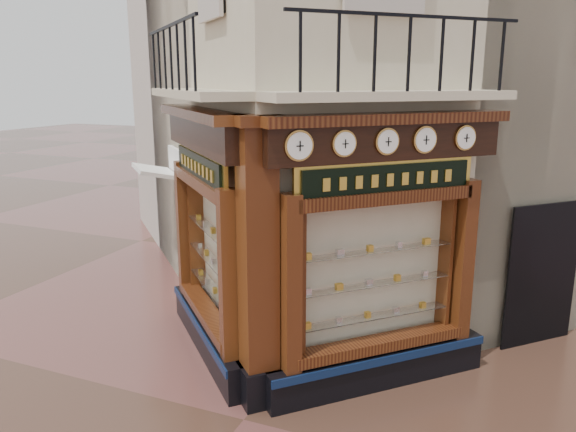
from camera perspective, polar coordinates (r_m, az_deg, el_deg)
The scene contains 16 objects.
ground at distance 7.96m, azimuth -4.52°, elevation -19.93°, with size 80.00×80.00×0.00m, color #4A2F22.
main_building at distance 12.53m, azimuth 8.69°, elevation 20.86°, with size 8.00×8.00×12.00m, color beige.
neighbour_left at distance 15.58m, azimuth 1.66°, elevation 17.71°, with size 8.00×8.00×11.00m, color beige.
neighbour_right at distance 14.57m, azimuth 21.06°, elevation 17.13°, with size 8.00×8.00×11.00m, color beige.
shopfront_left at distance 9.02m, azimuth -8.21°, elevation -2.05°, with size 2.86×2.86×3.98m.
shopfront_right at distance 8.01m, azimuth 9.44°, elevation -4.13°, with size 2.86×2.86×3.98m.
corner_pilaster at distance 7.49m, azimuth -3.06°, elevation -5.45°, with size 0.85×0.85×3.98m.
balcony at distance 7.98m, azimuth -0.15°, elevation 12.36°, with size 5.94×2.97×1.03m.
clock_a at distance 6.87m, azimuth 1.12°, elevation 7.16°, with size 0.31×0.31×0.38m.
clock_b at distance 7.14m, azimuth 5.72°, elevation 7.34°, with size 0.28×0.28×0.34m.
clock_c at distance 7.46m, azimuth 10.02°, elevation 7.46°, with size 0.29×0.29×0.35m.
clock_d at distance 7.79m, azimuth 13.72°, elevation 7.54°, with size 0.30×0.30×0.37m.
clock_e at distance 8.20m, azimuth 17.55°, elevation 7.59°, with size 0.28×0.28×0.35m.
awning at distance 12.56m, azimuth -12.74°, elevation -7.20°, with size 1.28×0.77×0.08m, color white, non-canonical shape.
signboard_left at distance 8.77m, azimuth -8.95°, elevation 4.98°, with size 2.00×2.00×0.53m.
signboard_right at distance 7.68m, azimuth 10.07°, elevation 3.71°, with size 1.99×1.99×0.53m.
Camera 1 is at (3.08, -5.88, 4.40)m, focal length 35.00 mm.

